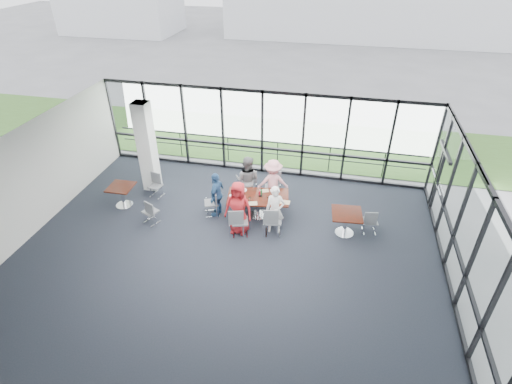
% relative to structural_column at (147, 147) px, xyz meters
% --- Properties ---
extents(floor, '(12.00, 10.00, 0.02)m').
position_rel_structural_column_xyz_m(floor, '(3.60, -3.00, -1.61)').
color(floor, '#1F252D').
rests_on(floor, ground).
extents(ceiling, '(12.00, 10.00, 0.04)m').
position_rel_structural_column_xyz_m(ceiling, '(3.60, -3.00, 1.60)').
color(ceiling, white).
rests_on(ceiling, ground).
extents(wall_left, '(0.10, 10.00, 3.20)m').
position_rel_structural_column_xyz_m(wall_left, '(-2.40, -3.00, 0.00)').
color(wall_left, silver).
rests_on(wall_left, ground).
extents(curtain_wall_back, '(12.00, 0.10, 3.20)m').
position_rel_structural_column_xyz_m(curtain_wall_back, '(3.60, 2.00, 0.00)').
color(curtain_wall_back, white).
rests_on(curtain_wall_back, ground).
extents(curtain_wall_right, '(0.10, 10.00, 3.20)m').
position_rel_structural_column_xyz_m(curtain_wall_right, '(9.60, -3.00, 0.00)').
color(curtain_wall_right, white).
rests_on(curtain_wall_right, ground).
extents(exit_door, '(0.12, 1.60, 2.10)m').
position_rel_structural_column_xyz_m(exit_door, '(9.60, 0.75, -0.55)').
color(exit_door, black).
rests_on(exit_door, ground).
extents(structural_column, '(0.50, 0.50, 3.20)m').
position_rel_structural_column_xyz_m(structural_column, '(0.00, 0.00, 0.00)').
color(structural_column, white).
rests_on(structural_column, ground).
extents(apron, '(80.00, 70.00, 0.02)m').
position_rel_structural_column_xyz_m(apron, '(3.60, 7.00, -1.62)').
color(apron, slate).
rests_on(apron, ground).
extents(grass_strip, '(80.00, 5.00, 0.01)m').
position_rel_structural_column_xyz_m(grass_strip, '(3.60, 5.00, -1.59)').
color(grass_strip, '#3B5E22').
rests_on(grass_strip, ground).
extents(hangar_aux, '(10.00, 6.00, 4.00)m').
position_rel_structural_column_xyz_m(hangar_aux, '(-14.40, 25.00, 0.40)').
color(hangar_aux, silver).
rests_on(hangar_aux, ground).
extents(guard_rail, '(12.00, 0.06, 0.06)m').
position_rel_structural_column_xyz_m(guard_rail, '(3.60, 2.60, -1.10)').
color(guard_rail, '#2D2D33').
rests_on(guard_rail, ground).
extents(main_table, '(2.06, 1.35, 0.75)m').
position_rel_structural_column_xyz_m(main_table, '(4.07, -0.88, -0.97)').
color(main_table, '#341910').
rests_on(main_table, ground).
extents(side_table_left, '(0.81, 0.81, 0.75)m').
position_rel_structural_column_xyz_m(side_table_left, '(-0.46, -1.29, -0.98)').
color(side_table_left, '#341910').
rests_on(side_table_left, ground).
extents(side_table_right, '(0.97, 0.97, 0.75)m').
position_rel_structural_column_xyz_m(side_table_right, '(6.84, -1.20, -0.96)').
color(side_table_right, '#341910').
rests_on(side_table_right, ground).
extents(diner_near_left, '(0.87, 0.60, 1.72)m').
position_rel_structural_column_xyz_m(diner_near_left, '(3.67, -1.78, -0.74)').
color(diner_near_left, '#AD1C22').
rests_on(diner_near_left, ground).
extents(diner_near_right, '(0.61, 0.47, 1.56)m').
position_rel_structural_column_xyz_m(diner_near_right, '(4.74, -1.54, -0.82)').
color(diner_near_right, white).
rests_on(diner_near_right, ground).
extents(diner_far_left, '(0.87, 0.58, 1.70)m').
position_rel_structural_column_xyz_m(diner_far_left, '(3.54, -0.14, -0.75)').
color(diner_far_left, slate).
rests_on(diner_far_left, ground).
extents(diner_far_right, '(1.16, 0.79, 1.64)m').
position_rel_structural_column_xyz_m(diner_far_right, '(4.40, -0.07, -0.78)').
color(diner_far_right, pink).
rests_on(diner_far_right, ground).
extents(diner_end, '(0.57, 0.94, 1.54)m').
position_rel_structural_column_xyz_m(diner_end, '(2.78, -1.08, -0.83)').
color(diner_end, '#2C5487').
rests_on(diner_end, ground).
extents(chair_main_nl, '(0.58, 0.58, 0.96)m').
position_rel_structural_column_xyz_m(chair_main_nl, '(3.75, -1.92, -1.12)').
color(chair_main_nl, slate).
rests_on(chair_main_nl, ground).
extents(chair_main_nr, '(0.55, 0.55, 0.97)m').
position_rel_structural_column_xyz_m(chair_main_nr, '(4.71, -1.67, -1.12)').
color(chair_main_nr, slate).
rests_on(chair_main_nr, ground).
extents(chair_main_fl, '(0.60, 0.60, 0.94)m').
position_rel_structural_column_xyz_m(chair_main_fl, '(3.50, 0.03, -1.13)').
color(chair_main_fl, slate).
rests_on(chair_main_fl, ground).
extents(chair_main_fr, '(0.56, 0.56, 0.98)m').
position_rel_structural_column_xyz_m(chair_main_fr, '(4.34, 0.12, -1.11)').
color(chair_main_fr, slate).
rests_on(chair_main_fr, ground).
extents(chair_main_end, '(0.56, 0.56, 0.89)m').
position_rel_structural_column_xyz_m(chair_main_end, '(2.59, -1.12, -1.16)').
color(chair_main_end, slate).
rests_on(chair_main_end, ground).
extents(chair_spare_la, '(0.55, 0.55, 0.84)m').
position_rel_structural_column_xyz_m(chair_spare_la, '(0.87, -1.96, -1.18)').
color(chair_spare_la, slate).
rests_on(chair_spare_la, ground).
extents(chair_spare_lb, '(0.46, 0.46, 0.81)m').
position_rel_structural_column_xyz_m(chair_spare_lb, '(0.38, -0.52, -1.19)').
color(chair_spare_lb, slate).
rests_on(chair_spare_lb, ground).
extents(chair_spare_r, '(0.46, 0.46, 0.82)m').
position_rel_structural_column_xyz_m(chair_spare_r, '(7.58, -0.96, -1.19)').
color(chair_spare_r, slate).
rests_on(chair_spare_r, ground).
extents(plate_nl, '(0.24, 0.24, 0.01)m').
position_rel_structural_column_xyz_m(plate_nl, '(3.60, -1.34, -0.84)').
color(plate_nl, white).
rests_on(plate_nl, main_table).
extents(plate_nr, '(0.27, 0.27, 0.01)m').
position_rel_structural_column_xyz_m(plate_nr, '(4.66, -1.18, -0.84)').
color(plate_nr, white).
rests_on(plate_nr, main_table).
extents(plate_fl, '(0.27, 0.27, 0.01)m').
position_rel_structural_column_xyz_m(plate_fl, '(3.52, -0.64, -0.84)').
color(plate_fl, white).
rests_on(plate_fl, main_table).
extents(plate_fr, '(0.28, 0.28, 0.01)m').
position_rel_structural_column_xyz_m(plate_fr, '(4.51, -0.44, -0.84)').
color(plate_fr, white).
rests_on(plate_fr, main_table).
extents(plate_end, '(0.23, 0.23, 0.01)m').
position_rel_structural_column_xyz_m(plate_end, '(3.29, -1.03, -0.84)').
color(plate_end, white).
rests_on(plate_end, main_table).
extents(tumbler_a, '(0.07, 0.07, 0.14)m').
position_rel_structural_column_xyz_m(tumbler_a, '(3.88, -1.20, -0.78)').
color(tumbler_a, white).
rests_on(tumbler_a, main_table).
extents(tumbler_b, '(0.07, 0.07, 0.13)m').
position_rel_structural_column_xyz_m(tumbler_b, '(4.43, -1.06, -0.78)').
color(tumbler_b, white).
rests_on(tumbler_b, main_table).
extents(tumbler_c, '(0.07, 0.07, 0.14)m').
position_rel_structural_column_xyz_m(tumbler_c, '(4.12, -0.66, -0.78)').
color(tumbler_c, white).
rests_on(tumbler_c, main_table).
extents(tumbler_d, '(0.06, 0.06, 0.13)m').
position_rel_structural_column_xyz_m(tumbler_d, '(3.48, -1.13, -0.79)').
color(tumbler_d, white).
rests_on(tumbler_d, main_table).
extents(menu_a, '(0.35, 0.29, 0.00)m').
position_rel_structural_column_xyz_m(menu_a, '(3.99, -1.31, -0.85)').
color(menu_a, beige).
rests_on(menu_a, main_table).
extents(menu_b, '(0.33, 0.23, 0.00)m').
position_rel_structural_column_xyz_m(menu_b, '(4.95, -1.02, -0.85)').
color(menu_b, beige).
rests_on(menu_b, main_table).
extents(menu_c, '(0.34, 0.29, 0.00)m').
position_rel_structural_column_xyz_m(menu_c, '(4.20, -0.52, -0.85)').
color(menu_c, beige).
rests_on(menu_c, main_table).
extents(condiment_caddy, '(0.10, 0.07, 0.04)m').
position_rel_structural_column_xyz_m(condiment_caddy, '(4.14, -0.86, -0.83)').
color(condiment_caddy, black).
rests_on(condiment_caddy, main_table).
extents(ketchup_bottle, '(0.06, 0.06, 0.18)m').
position_rel_structural_column_xyz_m(ketchup_bottle, '(4.11, -0.85, -0.76)').
color(ketchup_bottle, maroon).
rests_on(ketchup_bottle, main_table).
extents(green_bottle, '(0.05, 0.05, 0.20)m').
position_rel_structural_column_xyz_m(green_bottle, '(4.16, -0.81, -0.75)').
color(green_bottle, '#1D6B2E').
rests_on(green_bottle, main_table).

